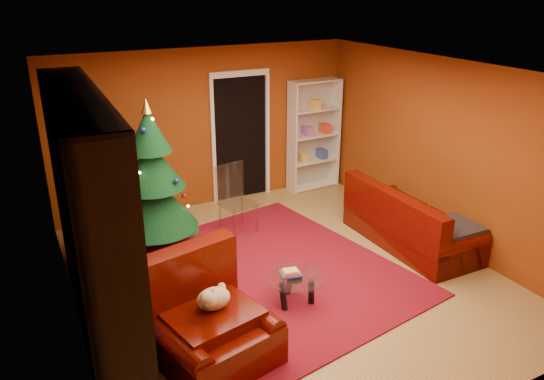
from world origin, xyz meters
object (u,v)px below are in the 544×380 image
rug (267,273)px  dog (214,299)px  gift_box_teal (143,235)px  acrylic_chair (238,204)px  coffee_table (295,289)px  christmas_tree (152,176)px  media_unit (90,215)px  white_bookshelf (314,135)px  armchair (213,322)px  sofa (412,216)px  gift_box_red (146,211)px  gift_box_green (189,228)px

rug → dog: dog is taller
gift_box_teal → acrylic_chair: bearing=-11.2°
coffee_table → christmas_tree: bearing=114.0°
media_unit → christmas_tree: 1.90m
media_unit → gift_box_teal: 2.16m
media_unit → white_bookshelf: bearing=32.4°
christmas_tree → white_bookshelf: christmas_tree is taller
media_unit → christmas_tree: media_unit is taller
dog → christmas_tree: bearing=73.9°
gift_box_teal → armchair: bearing=-90.2°
sofa → media_unit: bearing=88.2°
white_bookshelf → sofa: 2.65m
christmas_tree → white_bookshelf: size_ratio=1.05×
gift_box_red → white_bookshelf: (3.09, -0.02, 0.86)m
white_bookshelf → dog: bearing=-134.8°
gift_box_green → armchair: armchair is taller
rug → white_bookshelf: size_ratio=1.76×
rug → christmas_tree: 2.09m
gift_box_teal → gift_box_green: gift_box_teal is taller
rug → sofa: size_ratio=1.74×
white_bookshelf → acrylic_chair: bearing=-152.7°
gift_box_teal → coffee_table: coffee_table is taller
gift_box_green → media_unit: bearing=-134.1°
christmas_tree → gift_box_red: size_ratio=8.66×
rug → gift_box_red: (-0.95, 2.43, 0.11)m
media_unit → coffee_table: bearing=-16.6°
gift_box_green → gift_box_red: bearing=115.1°
christmas_tree → dog: 2.73m
gift_box_green → sofa: (2.75, -1.73, 0.32)m
armchair → dog: (0.04, 0.06, 0.22)m
coffee_table → gift_box_green: bearing=102.8°
gift_box_teal → sofa: sofa is taller
media_unit → coffee_table: 2.44m
acrylic_chair → rug: bearing=-106.5°
rug → coffee_table: coffee_table is taller
armchair → rug: bearing=33.2°
white_bookshelf → dog: white_bookshelf is taller
rug → gift_box_red: size_ratio=14.47×
gift_box_red → coffee_table: 3.32m
media_unit → gift_box_green: 2.51m
media_unit → dog: (0.90, -1.15, -0.62)m
christmas_tree → acrylic_chair: christmas_tree is taller
media_unit → dog: size_ratio=8.36×
gift_box_red → white_bookshelf: bearing=-0.4°
gift_box_teal → gift_box_green: size_ratio=1.19×
media_unit → gift_box_teal: bearing=63.8°
christmas_tree → sofa: 3.69m
gift_box_green → sofa: size_ratio=0.12×
dog → armchair: bearing=-135.0°
christmas_tree → coffee_table: size_ratio=2.98×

